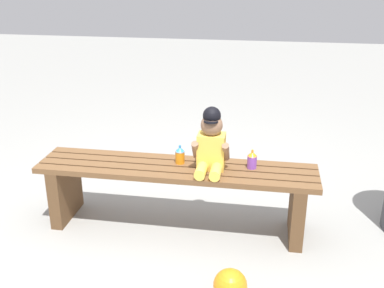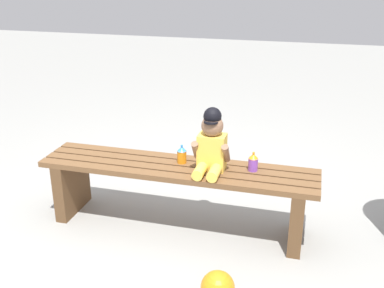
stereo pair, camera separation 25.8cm
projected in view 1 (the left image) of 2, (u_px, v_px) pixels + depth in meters
name	position (u px, v px, depth m)	size (l,w,h in m)	color
ground_plane	(177.00, 226.00, 3.10)	(16.00, 16.00, 0.00)	#999993
park_bench	(176.00, 185.00, 2.99)	(1.80, 0.37, 0.44)	brown
child_figure	(211.00, 143.00, 2.83)	(0.23, 0.27, 0.40)	#F2C64C
sippy_cup_left	(180.00, 155.00, 2.97)	(0.06, 0.06, 0.12)	orange
sippy_cup_right	(252.00, 160.00, 2.89)	(0.06, 0.06, 0.12)	#8C4CCC
toy_ball	(230.00, 285.00, 2.39)	(0.18, 0.18, 0.18)	orange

